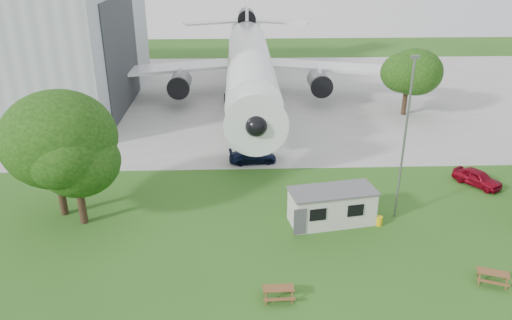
{
  "coord_description": "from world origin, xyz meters",
  "views": [
    {
      "loc": [
        -3.39,
        -25.95,
        19.06
      ],
      "look_at": [
        -2.17,
        8.0,
        4.0
      ],
      "focal_mm": 35.0,
      "sensor_mm": 36.0,
      "label": 1
    }
  ],
  "objects_px": {
    "site_cabin": "(332,206)",
    "picnic_west": "(278,298)",
    "picnic_east": "(491,282)",
    "airliner": "(249,60)"
  },
  "relations": [
    {
      "from": "airliner",
      "to": "picnic_east",
      "type": "xyz_separation_m",
      "value": [
        13.77,
        -37.69,
        -5.27
      ]
    },
    {
      "from": "picnic_west",
      "to": "picnic_east",
      "type": "relative_size",
      "value": 1.0
    },
    {
      "from": "site_cabin",
      "to": "picnic_west",
      "type": "bearing_deg",
      "value": -118.35
    },
    {
      "from": "airliner",
      "to": "picnic_west",
      "type": "relative_size",
      "value": 26.52
    },
    {
      "from": "airliner",
      "to": "site_cabin",
      "type": "height_order",
      "value": "airliner"
    },
    {
      "from": "airliner",
      "to": "picnic_west",
      "type": "xyz_separation_m",
      "value": [
        0.73,
        -38.7,
        -5.27
      ]
    },
    {
      "from": "picnic_west",
      "to": "airliner",
      "type": "bearing_deg",
      "value": 89.56
    },
    {
      "from": "picnic_east",
      "to": "airliner",
      "type": "bearing_deg",
      "value": 130.92
    },
    {
      "from": "airliner",
      "to": "picnic_east",
      "type": "relative_size",
      "value": 26.52
    },
    {
      "from": "site_cabin",
      "to": "picnic_east",
      "type": "height_order",
      "value": "site_cabin"
    }
  ]
}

